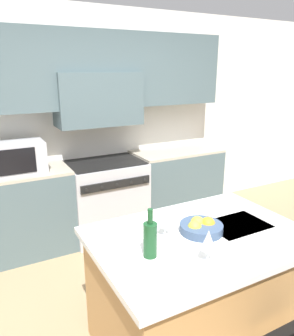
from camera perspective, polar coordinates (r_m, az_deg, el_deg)
ground_plane at (r=2.90m, az=8.57°, el=-26.57°), size 10.00×10.00×0.00m
back_cabinetry at (r=4.05m, az=-9.14°, el=10.97°), size 10.00×0.46×2.70m
back_counter at (r=4.09m, az=-7.23°, el=-5.00°), size 3.22×0.62×0.95m
range_stove at (r=4.07m, az=-7.12°, el=-5.22°), size 0.90×0.70×0.93m
microwave at (r=3.68m, az=-22.07°, el=1.75°), size 0.60×0.39×0.32m
kitchen_island at (r=2.54m, az=8.84°, el=-20.32°), size 1.46×1.03×0.90m
wine_bottle at (r=1.99m, az=0.55°, el=-12.22°), size 0.08×0.08×0.31m
wine_glass_near at (r=1.96m, az=10.64°, el=-12.29°), size 0.08×0.08×0.20m
wine_glass_far at (r=2.20m, az=3.14°, el=-8.61°), size 0.08×0.08×0.20m
fruit_bowl at (r=2.33m, az=9.36°, el=-10.09°), size 0.30×0.30×0.10m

